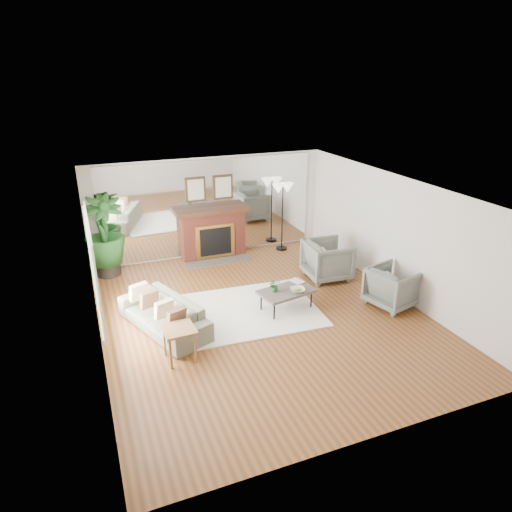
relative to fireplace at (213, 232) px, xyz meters
name	(u,v)px	position (x,y,z in m)	size (l,w,h in m)	color
ground	(262,315)	(0.00, -3.26, -0.66)	(7.00, 7.00, 0.00)	brown
wall_left	(93,282)	(-2.99, -3.26, 0.59)	(0.02, 7.00, 2.50)	silver
wall_right	(395,236)	(2.99, -3.26, 0.59)	(0.02, 7.00, 2.50)	silver
wall_back	(210,207)	(0.00, 0.23, 0.59)	(6.00, 0.02, 2.50)	silver
mirror_panel	(210,207)	(0.00, 0.21, 0.59)	(5.40, 0.04, 2.40)	silver
window_panel	(93,267)	(-2.96, -2.86, 0.69)	(0.04, 2.40, 1.50)	#B2E09E
fireplace	(213,232)	(0.00, 0.00, 0.00)	(1.85, 0.83, 2.05)	maroon
area_rug	(241,312)	(-0.35, -3.00, -0.64)	(2.99, 2.14, 0.03)	white
coffee_table	(287,292)	(0.53, -3.23, -0.26)	(1.18, 0.83, 0.43)	#564E44
sofa	(163,315)	(-1.88, -3.05, -0.36)	(2.03, 0.79, 0.59)	#6D715A
armchair_back	(328,260)	(2.04, -2.20, -0.22)	(0.95, 0.98, 0.89)	slate
armchair_front	(393,287)	(2.60, -3.83, -0.25)	(0.87, 0.89, 0.81)	slate
side_table	(179,333)	(-1.81, -4.10, -0.17)	(0.53, 0.53, 0.58)	#9B673E
potted_ficus	(104,234)	(-2.60, -0.16, 0.35)	(0.92, 0.92, 1.88)	black
floor_lamp	(283,194)	(1.84, -0.16, 0.86)	(0.58, 0.32, 1.78)	black
tabletop_plant	(275,285)	(0.29, -3.18, -0.09)	(0.24, 0.21, 0.27)	#2A5E22
fruit_bowl	(298,290)	(0.70, -3.37, -0.19)	(0.28, 0.28, 0.07)	#9B673E
book	(293,283)	(0.79, -2.99, -0.22)	(0.21, 0.29, 0.02)	#9B673E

